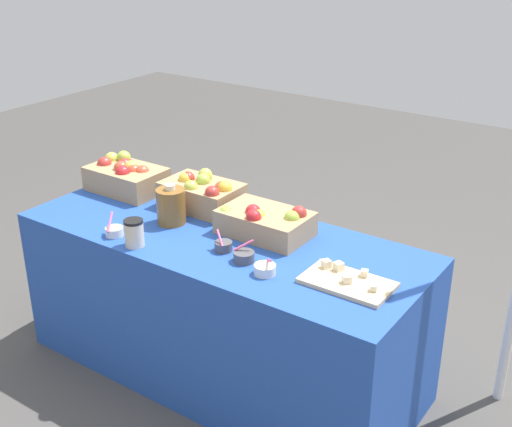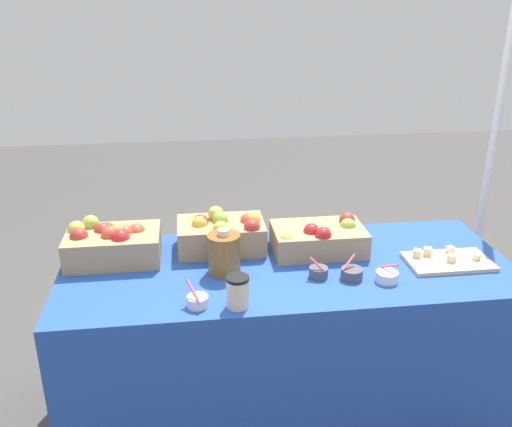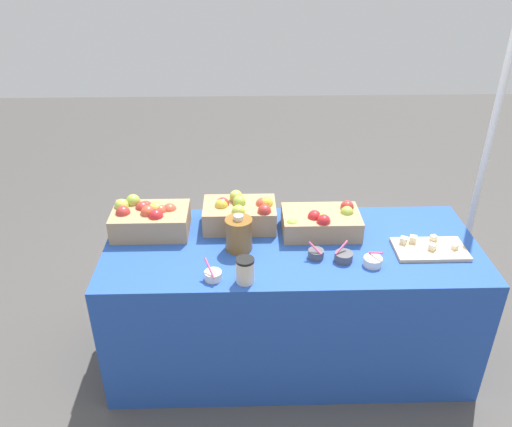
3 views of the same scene
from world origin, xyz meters
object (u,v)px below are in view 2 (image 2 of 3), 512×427
at_px(apple_crate_left, 112,243).
at_px(apple_crate_right, 319,238).
at_px(sample_bowl_near, 387,276).
at_px(sample_bowl_extra, 352,273).
at_px(cutting_board_front, 447,261).
at_px(tent_pole, 492,151).
at_px(cider_jug, 224,253).
at_px(sample_bowl_mid, 318,272).
at_px(apple_crate_middle, 222,233).
at_px(sample_bowl_far, 197,301).
at_px(coffee_cup, 238,292).

relative_size(apple_crate_left, apple_crate_right, 0.98).
bearing_deg(sample_bowl_near, apple_crate_right, 124.15).
relative_size(apple_crate_left, sample_bowl_extra, 4.28).
xyz_separation_m(cutting_board_front, tent_pole, (0.50, 0.63, 0.29)).
bearing_deg(sample_bowl_near, cider_jug, 165.75).
height_order(apple_crate_right, tent_pole, tent_pole).
relative_size(sample_bowl_mid, sample_bowl_extra, 0.99).
height_order(apple_crate_middle, tent_pole, tent_pole).
height_order(sample_bowl_mid, tent_pole, tent_pole).
height_order(sample_bowl_mid, sample_bowl_extra, sample_bowl_extra).
distance_m(apple_crate_right, cider_jug, 0.45).
bearing_deg(apple_crate_left, sample_bowl_near, -17.08).
height_order(sample_bowl_far, coffee_cup, coffee_cup).
distance_m(apple_crate_left, cider_jug, 0.50).
bearing_deg(cider_jug, sample_bowl_extra, -13.53).
bearing_deg(sample_bowl_mid, coffee_cup, -152.19).
bearing_deg(apple_crate_right, sample_bowl_far, -144.18).
bearing_deg(sample_bowl_extra, cider_jug, 166.47).
bearing_deg(sample_bowl_near, coffee_cup, -169.51).
xyz_separation_m(apple_crate_right, coffee_cup, (-0.40, -0.42, -0.00)).
height_order(apple_crate_left, sample_bowl_near, apple_crate_left).
bearing_deg(apple_crate_right, cutting_board_front, -20.10).
relative_size(apple_crate_left, sample_bowl_mid, 4.33).
height_order(apple_crate_left, sample_bowl_extra, apple_crate_left).
relative_size(apple_crate_left, sample_bowl_near, 4.43).
bearing_deg(apple_crate_middle, cider_jug, -92.07).
relative_size(sample_bowl_mid, tent_pole, 0.04).
relative_size(apple_crate_middle, sample_bowl_near, 4.30).
bearing_deg(sample_bowl_far, sample_bowl_near, 6.91).
xyz_separation_m(apple_crate_left, apple_crate_middle, (0.47, 0.04, -0.00)).
height_order(sample_bowl_mid, sample_bowl_far, sample_bowl_far).
relative_size(sample_bowl_far, coffee_cup, 0.83).
height_order(apple_crate_right, sample_bowl_far, apple_crate_right).
height_order(apple_crate_left, coffee_cup, apple_crate_left).
bearing_deg(cider_jug, coffee_cup, -84.09).
distance_m(sample_bowl_near, sample_bowl_extra, 0.14).
height_order(apple_crate_left, apple_crate_right, apple_crate_left).
height_order(apple_crate_middle, sample_bowl_extra, apple_crate_middle).
bearing_deg(apple_crate_right, coffee_cup, -133.92).
distance_m(sample_bowl_extra, coffee_cup, 0.50).
xyz_separation_m(sample_bowl_near, cider_jug, (-0.64, 0.16, 0.06)).
height_order(sample_bowl_near, sample_bowl_mid, sample_bowl_mid).
bearing_deg(cider_jug, cutting_board_front, -2.77).
bearing_deg(sample_bowl_far, sample_bowl_mid, 18.13).
height_order(apple_crate_right, sample_bowl_near, apple_crate_right).
height_order(sample_bowl_near, coffee_cup, coffee_cup).
distance_m(apple_crate_left, sample_bowl_mid, 0.89).
distance_m(apple_crate_middle, cutting_board_front, 0.98).
bearing_deg(cider_jug, apple_crate_left, 159.20).
bearing_deg(apple_crate_right, sample_bowl_mid, -103.47).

